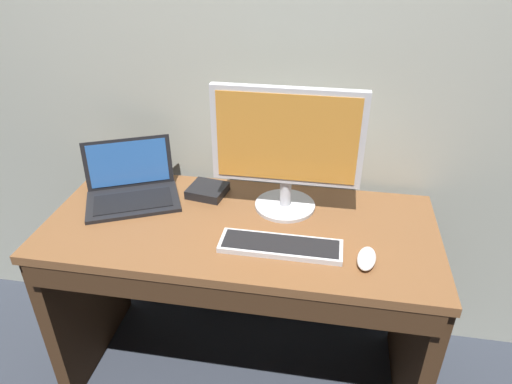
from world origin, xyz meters
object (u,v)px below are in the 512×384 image
(wired_keyboard, at_px, (281,246))
(external_drive_box, at_px, (208,190))
(computer_mouse, at_px, (367,259))
(laptop_black, at_px, (132,189))
(external_monitor, at_px, (287,146))

(wired_keyboard, distance_m, external_drive_box, 0.45)
(wired_keyboard, relative_size, computer_mouse, 3.37)
(laptop_black, bearing_deg, computer_mouse, -15.86)
(laptop_black, xyz_separation_m, external_drive_box, (0.29, 0.08, -0.02))
(external_monitor, distance_m, computer_mouse, 0.48)
(laptop_black, relative_size, computer_mouse, 3.46)
(laptop_black, height_order, computer_mouse, laptop_black)
(external_monitor, distance_m, wired_keyboard, 0.36)
(external_monitor, height_order, computer_mouse, external_monitor)
(wired_keyboard, bearing_deg, external_monitor, 93.63)
(wired_keyboard, bearing_deg, laptop_black, 159.82)
(computer_mouse, bearing_deg, external_monitor, 145.73)
(laptop_black, bearing_deg, external_monitor, 1.91)
(external_monitor, xyz_separation_m, external_drive_box, (-0.32, 0.06, -0.25))
(computer_mouse, bearing_deg, wired_keyboard, -177.13)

